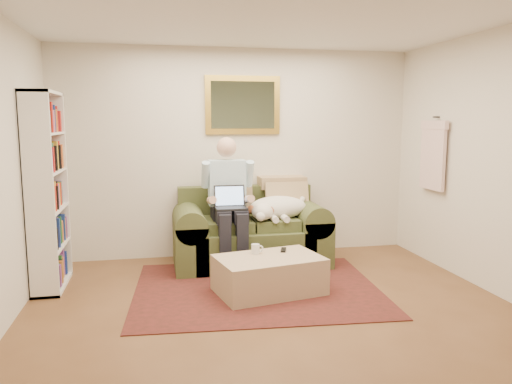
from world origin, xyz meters
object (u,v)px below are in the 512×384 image
object	(u,v)px
seated_man	(229,204)
coffee_mug	(255,249)
laptop	(230,202)
ottoman	(269,275)
sofa	(250,238)
sleeping_dog	(278,207)
bookshelf	(47,191)

from	to	relation	value
seated_man	coffee_mug	size ratio (longest dim) A/B	15.18
laptop	ottoman	distance (m)	1.06
sofa	sleeping_dog	xyz separation A→B (m)	(0.32, -0.09, 0.38)
ottoman	coffee_mug	distance (m)	0.30
sofa	ottoman	xyz separation A→B (m)	(-0.01, -1.06, -0.13)
sofa	coffee_mug	world-z (taller)	sofa
ottoman	bookshelf	distance (m)	2.40
ottoman	coffee_mug	world-z (taller)	coffee_mug
seated_man	laptop	world-z (taller)	seated_man
ottoman	coffee_mug	size ratio (longest dim) A/B	10.17
sleeping_dog	ottoman	xyz separation A→B (m)	(-0.33, -0.97, -0.51)
coffee_mug	sofa	bearing A→B (deg)	82.65
sofa	bookshelf	world-z (taller)	bookshelf
sofa	seated_man	distance (m)	0.55
sleeping_dog	bookshelf	xyz separation A→B (m)	(-2.50, -0.32, 0.31)
coffee_mug	bookshelf	size ratio (longest dim) A/B	0.05
laptop	bookshelf	world-z (taller)	bookshelf
sofa	coffee_mug	xyz separation A→B (m)	(-0.12, -0.92, 0.11)
seated_man	sleeping_dog	world-z (taller)	seated_man
laptop	coffee_mug	xyz separation A→B (m)	(0.15, -0.68, -0.38)
sleeping_dog	ottoman	world-z (taller)	sleeping_dog
seated_man	laptop	xyz separation A→B (m)	(0.00, -0.07, 0.04)
coffee_mug	bookshelf	xyz separation A→B (m)	(-2.06, 0.51, 0.58)
sleeping_dog	seated_man	bearing A→B (deg)	-172.87
sofa	laptop	xyz separation A→B (m)	(-0.27, -0.24, 0.48)
sofa	sleeping_dog	bearing A→B (deg)	-15.74
sleeping_dog	coffee_mug	xyz separation A→B (m)	(-0.44, -0.83, -0.27)
coffee_mug	bookshelf	world-z (taller)	bookshelf
laptop	bookshelf	xyz separation A→B (m)	(-1.90, -0.17, 0.20)
seated_man	bookshelf	distance (m)	1.94
ottoman	bookshelf	size ratio (longest dim) A/B	0.51
sofa	laptop	size ratio (longest dim) A/B	5.15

